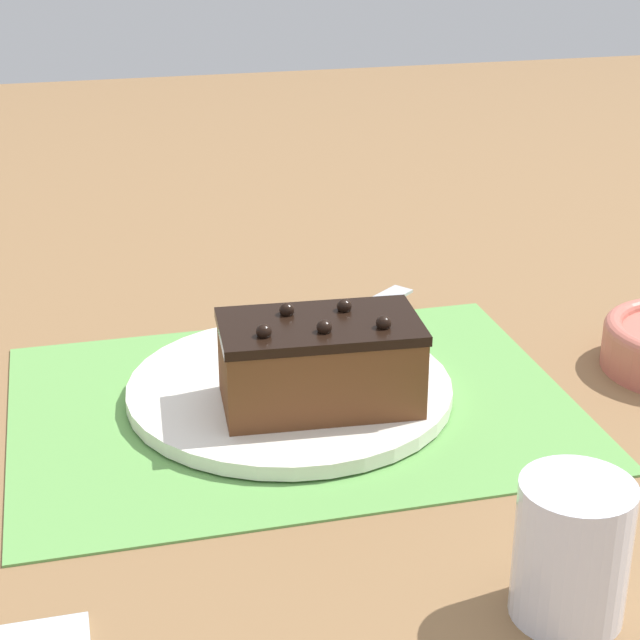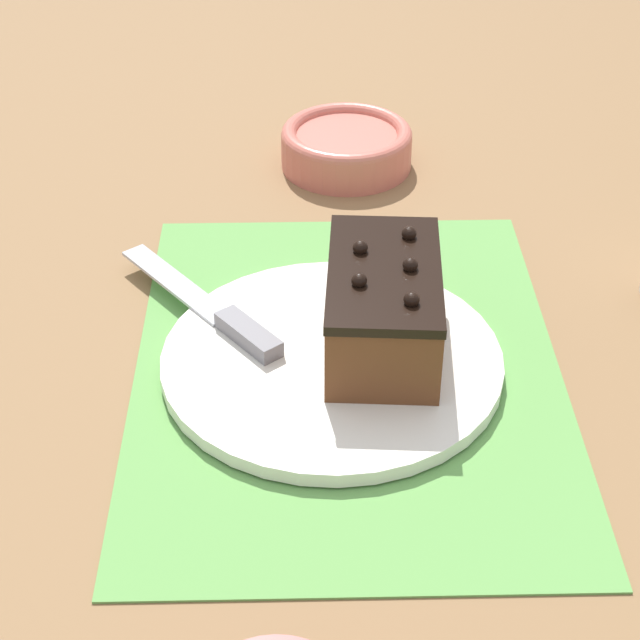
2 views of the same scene
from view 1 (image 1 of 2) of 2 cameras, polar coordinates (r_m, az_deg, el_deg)
ground_plane at (r=0.89m, az=-1.44°, el=-4.64°), size 3.00×3.00×0.00m
placemat_woven at (r=0.89m, az=-1.44°, el=-4.53°), size 0.46×0.34×0.00m
cake_plate at (r=0.90m, az=-1.54°, el=-3.70°), size 0.27×0.27×0.01m
chocolate_cake at (r=0.85m, az=-0.01°, el=-2.27°), size 0.16×0.10×0.08m
serving_knife at (r=0.98m, az=-0.07°, el=-0.54°), size 0.18×0.15×0.01m
drinking_glass at (r=0.66m, az=13.27°, el=-11.87°), size 0.07×0.07×0.09m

